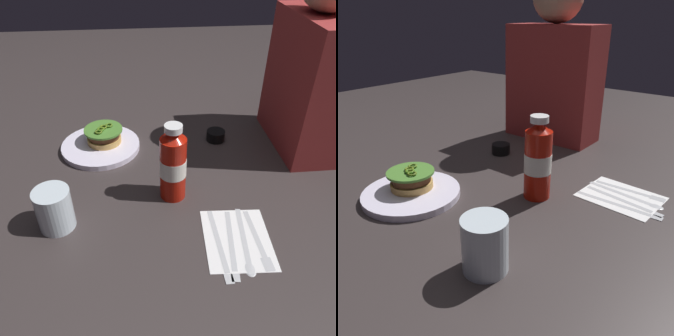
{
  "view_description": "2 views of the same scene",
  "coord_description": "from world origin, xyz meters",
  "views": [
    {
      "loc": [
        0.79,
        0.01,
        0.6
      ],
      "look_at": [
        0.1,
        0.08,
        0.09
      ],
      "focal_mm": 37.09,
      "sensor_mm": 36.0,
      "label": 1
    },
    {
      "loc": [
        0.53,
        -0.55,
        0.42
      ],
      "look_at": [
        0.05,
        0.03,
        0.08
      ],
      "focal_mm": 37.05,
      "sensor_mm": 36.0,
      "label": 2
    }
  ],
  "objects": [
    {
      "name": "diner_person",
      "position": [
        -0.12,
        0.51,
        0.25
      ],
      "size": [
        0.32,
        0.16,
        0.55
      ],
      "color": "#9D2F2E",
      "rests_on": "ground_plane"
    },
    {
      "name": "butter_knife",
      "position": [
        0.3,
        0.2,
        0.0
      ],
      "size": [
        0.2,
        0.04,
        0.0
      ],
      "color": "silver",
      "rests_on": "napkin"
    },
    {
      "name": "steak_knife",
      "position": [
        0.3,
        0.18,
        0.0
      ],
      "size": [
        0.21,
        0.02,
        0.0
      ],
      "color": "silver",
      "rests_on": "napkin"
    },
    {
      "name": "water_glass",
      "position": [
        0.19,
        -0.19,
        0.05
      ],
      "size": [
        0.08,
        0.08,
        0.1
      ],
      "primitive_type": "cylinder",
      "color": "silver",
      "rests_on": "ground_plane"
    },
    {
      "name": "spoon_utensil",
      "position": [
        0.3,
        0.23,
        0.0
      ],
      "size": [
        0.2,
        0.04,
        0.0
      ],
      "color": "silver",
      "rests_on": "napkin"
    },
    {
      "name": "condiment_cup",
      "position": [
        -0.15,
        0.26,
        0.02
      ],
      "size": [
        0.06,
        0.06,
        0.03
      ],
      "primitive_type": "cylinder",
      "color": "black",
      "rests_on": "ground_plane"
    },
    {
      "name": "dinner_plate",
      "position": [
        -0.14,
        -0.11,
        0.01
      ],
      "size": [
        0.24,
        0.24,
        0.02
      ],
      "primitive_type": "cylinder",
      "color": "white",
      "rests_on": "ground_plane"
    },
    {
      "name": "napkin",
      "position": [
        0.27,
        0.22,
        0.0
      ],
      "size": [
        0.19,
        0.16,
        0.0
      ],
      "primitive_type": "cube",
      "rotation": [
        0.0,
        0.0,
        -0.06
      ],
      "color": "white",
      "rests_on": "ground_plane"
    },
    {
      "name": "ground_plane",
      "position": [
        0.0,
        0.0,
        0.0
      ],
      "size": [
        3.0,
        3.0,
        0.0
      ],
      "primitive_type": "plane",
      "color": "#362F2E"
    },
    {
      "name": "ketchup_bottle",
      "position": [
        0.1,
        0.09,
        0.1
      ],
      "size": [
        0.07,
        0.07,
        0.21
      ],
      "color": "#AF1609",
      "rests_on": "ground_plane"
    },
    {
      "name": "burger_sandwich",
      "position": [
        -0.15,
        -0.09,
        0.04
      ],
      "size": [
        0.12,
        0.12,
        0.05
      ],
      "color": "tan",
      "rests_on": "dinner_plate"
    },
    {
      "name": "fork_utensil",
      "position": [
        0.29,
        0.27,
        0.0
      ],
      "size": [
        0.18,
        0.02,
        0.0
      ],
      "color": "silver",
      "rests_on": "napkin"
    }
  ]
}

